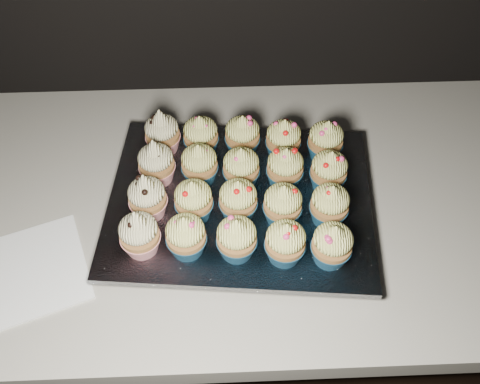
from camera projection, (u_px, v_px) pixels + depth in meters
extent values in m
cube|color=black|center=(319.00, 312.00, 1.33)|extent=(2.40, 0.60, 0.86)
cube|color=beige|center=(347.00, 199.00, 0.98)|extent=(2.44, 0.64, 0.04)
cube|color=white|center=(30.00, 272.00, 0.85)|extent=(0.22, 0.22, 0.00)
cube|color=black|center=(240.00, 206.00, 0.93)|extent=(0.44, 0.35, 0.02)
cube|color=silver|center=(240.00, 200.00, 0.91)|extent=(0.48, 0.39, 0.01)
cone|color=red|center=(142.00, 243.00, 0.83)|extent=(0.06, 0.06, 0.03)
ellipsoid|color=#F3E7AB|center=(138.00, 228.00, 0.80)|extent=(0.06, 0.06, 0.04)
cone|color=#F3E7AB|center=(135.00, 217.00, 0.78)|extent=(0.03, 0.03, 0.03)
cone|color=navy|center=(187.00, 244.00, 0.83)|extent=(0.06, 0.06, 0.03)
ellipsoid|color=#FFFC80|center=(185.00, 230.00, 0.80)|extent=(0.06, 0.06, 0.04)
cone|color=#FFFC80|center=(184.00, 221.00, 0.78)|extent=(0.03, 0.03, 0.02)
cone|color=navy|center=(237.00, 246.00, 0.83)|extent=(0.06, 0.06, 0.03)
ellipsoid|color=#FFFC80|center=(237.00, 232.00, 0.80)|extent=(0.06, 0.06, 0.04)
cone|color=#FFFC80|center=(237.00, 223.00, 0.78)|extent=(0.03, 0.03, 0.02)
cone|color=navy|center=(284.00, 251.00, 0.82)|extent=(0.06, 0.06, 0.03)
ellipsoid|color=#FFFC80|center=(286.00, 237.00, 0.79)|extent=(0.06, 0.06, 0.04)
cone|color=#FFFC80|center=(287.00, 228.00, 0.78)|extent=(0.03, 0.03, 0.02)
cone|color=navy|center=(330.00, 253.00, 0.82)|extent=(0.06, 0.06, 0.03)
ellipsoid|color=#FFFC80|center=(333.00, 239.00, 0.79)|extent=(0.06, 0.06, 0.04)
cone|color=#FFFC80|center=(336.00, 230.00, 0.77)|extent=(0.03, 0.03, 0.02)
cone|color=red|center=(149.00, 206.00, 0.88)|extent=(0.06, 0.06, 0.03)
ellipsoid|color=#F3E7AB|center=(146.00, 192.00, 0.85)|extent=(0.06, 0.06, 0.04)
cone|color=#F3E7AB|center=(144.00, 180.00, 0.83)|extent=(0.03, 0.03, 0.03)
cone|color=navy|center=(195.00, 209.00, 0.88)|extent=(0.06, 0.06, 0.03)
ellipsoid|color=#FFFC80|center=(193.00, 194.00, 0.85)|extent=(0.06, 0.06, 0.04)
cone|color=#FFFC80|center=(192.00, 185.00, 0.83)|extent=(0.03, 0.03, 0.02)
cone|color=navy|center=(238.00, 208.00, 0.88)|extent=(0.06, 0.06, 0.03)
ellipsoid|color=#FFFC80|center=(238.00, 194.00, 0.85)|extent=(0.06, 0.06, 0.04)
cone|color=#FFFC80|center=(238.00, 185.00, 0.83)|extent=(0.03, 0.03, 0.02)
cone|color=navy|center=(282.00, 213.00, 0.87)|extent=(0.06, 0.06, 0.03)
ellipsoid|color=#FFFC80|center=(283.00, 199.00, 0.84)|extent=(0.06, 0.06, 0.04)
cone|color=#FFFC80|center=(284.00, 189.00, 0.82)|extent=(0.03, 0.03, 0.02)
cone|color=navy|center=(328.00, 213.00, 0.87)|extent=(0.06, 0.06, 0.03)
ellipsoid|color=#FFFC80|center=(331.00, 199.00, 0.84)|extent=(0.06, 0.06, 0.04)
cone|color=#FFFC80|center=(333.00, 189.00, 0.82)|extent=(0.03, 0.03, 0.02)
cone|color=red|center=(158.00, 172.00, 0.93)|extent=(0.06, 0.06, 0.03)
ellipsoid|color=#F3E7AB|center=(155.00, 157.00, 0.90)|extent=(0.06, 0.06, 0.04)
cone|color=#F3E7AB|center=(153.00, 146.00, 0.88)|extent=(0.03, 0.03, 0.03)
cone|color=navy|center=(200.00, 173.00, 0.93)|extent=(0.06, 0.06, 0.03)
ellipsoid|color=#FFFC80|center=(199.00, 158.00, 0.90)|extent=(0.06, 0.06, 0.04)
cone|color=#FFFC80|center=(198.00, 148.00, 0.88)|extent=(0.03, 0.03, 0.02)
cone|color=navy|center=(241.00, 177.00, 0.92)|extent=(0.06, 0.06, 0.03)
ellipsoid|color=#FFFC80|center=(241.00, 162.00, 0.89)|extent=(0.06, 0.06, 0.04)
cone|color=#FFFC80|center=(241.00, 152.00, 0.87)|extent=(0.03, 0.03, 0.02)
cone|color=navy|center=(284.00, 177.00, 0.92)|extent=(0.06, 0.06, 0.03)
ellipsoid|color=#FFFC80|center=(286.00, 162.00, 0.89)|extent=(0.06, 0.06, 0.04)
cone|color=#FFFC80|center=(287.00, 152.00, 0.87)|extent=(0.03, 0.03, 0.02)
cone|color=navy|center=(327.00, 180.00, 0.92)|extent=(0.06, 0.06, 0.03)
ellipsoid|color=#FFFC80|center=(330.00, 165.00, 0.89)|extent=(0.06, 0.06, 0.04)
cone|color=#FFFC80|center=(332.00, 155.00, 0.87)|extent=(0.03, 0.03, 0.02)
cone|color=red|center=(164.00, 142.00, 0.97)|extent=(0.06, 0.06, 0.03)
ellipsoid|color=#F3E7AB|center=(161.00, 127.00, 0.94)|extent=(0.06, 0.06, 0.04)
cone|color=#F3E7AB|center=(160.00, 115.00, 0.92)|extent=(0.03, 0.03, 0.03)
cone|color=navy|center=(202.00, 145.00, 0.97)|extent=(0.06, 0.06, 0.03)
ellipsoid|color=#FFFC80|center=(200.00, 129.00, 0.94)|extent=(0.06, 0.06, 0.04)
cone|color=#FFFC80|center=(200.00, 120.00, 0.92)|extent=(0.03, 0.03, 0.02)
cone|color=navy|center=(242.00, 144.00, 0.97)|extent=(0.06, 0.06, 0.03)
ellipsoid|color=#FFFC80|center=(242.00, 129.00, 0.94)|extent=(0.06, 0.06, 0.04)
cone|color=#FFFC80|center=(242.00, 119.00, 0.92)|extent=(0.03, 0.03, 0.02)
cone|color=navy|center=(283.00, 148.00, 0.96)|extent=(0.06, 0.06, 0.03)
ellipsoid|color=#FFFC80|center=(284.00, 133.00, 0.93)|extent=(0.06, 0.06, 0.04)
cone|color=#FFFC80|center=(285.00, 123.00, 0.92)|extent=(0.03, 0.03, 0.02)
cone|color=navy|center=(324.00, 149.00, 0.96)|extent=(0.06, 0.06, 0.03)
ellipsoid|color=#FFFC80|center=(327.00, 134.00, 0.93)|extent=(0.06, 0.06, 0.04)
cone|color=#FFFC80|center=(328.00, 125.00, 0.91)|extent=(0.03, 0.03, 0.02)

